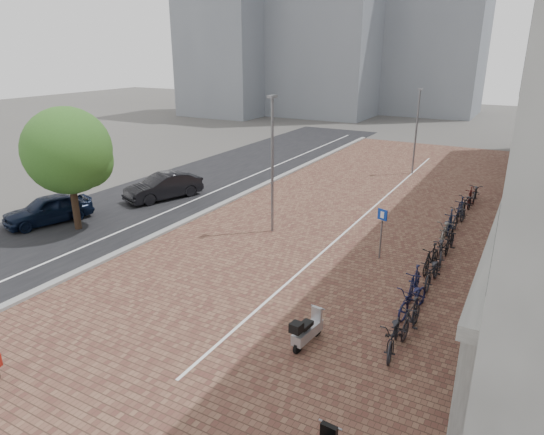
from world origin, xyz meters
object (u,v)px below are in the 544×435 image
Objects in this scene: car_navy at (48,209)px; scooter_front at (308,329)px; car_dark at (163,186)px; parking_sign at (382,227)px.

scooter_front is (15.34, -3.21, -0.19)m from car_navy.
car_dark is 2.98× the size of scooter_front.
car_navy is 1.93× the size of parking_sign.
parking_sign is (15.34, 3.67, 0.68)m from car_navy.
scooter_front is at bearing 6.35° from car_navy.
car_dark is 15.88m from scooter_front.
car_navy is 0.93× the size of car_dark.
parking_sign is (13.11, -2.10, 0.66)m from car_dark.
parking_sign is at bearing 10.66° from car_dark.
scooter_front is 6.93m from parking_sign.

